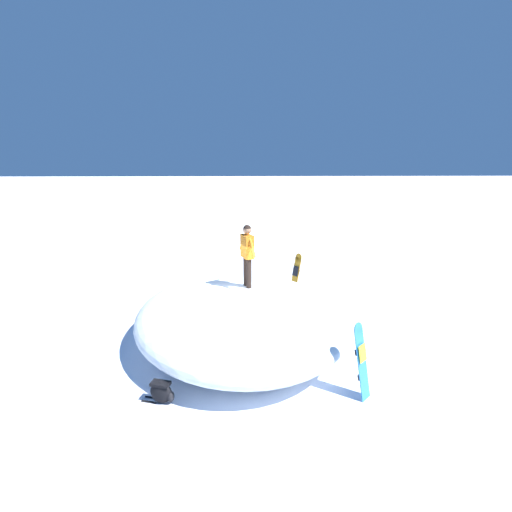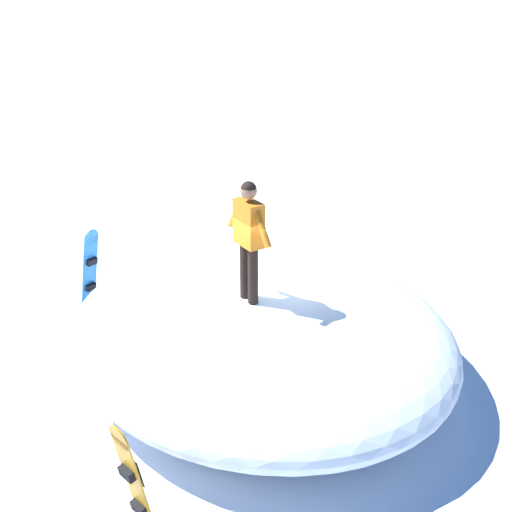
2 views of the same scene
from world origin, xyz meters
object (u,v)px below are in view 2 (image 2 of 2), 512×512
Objects in this scene: snowboard_secondary_upright at (90,269)px; backpack_near at (311,277)px; snowboard_primary_upright at (133,483)px; snowboarder_standing at (249,231)px.

snowboard_secondary_upright is 3.95m from backpack_near.
snowboard_primary_upright is at bearing -122.79° from backpack_near.
snowboarder_standing is at bearing 56.35° from snowboard_primary_upright.
backpack_near is (1.73, 2.77, -2.12)m from snowboarder_standing.
snowboarder_standing is at bearing -121.99° from backpack_near.
backpack_near is at bearing 0.83° from snowboard_secondary_upright.
snowboard_primary_upright reaches higher than backpack_near.
backpack_near is (3.43, 5.32, -0.58)m from snowboard_primary_upright.
backpack_near is (3.91, 0.06, -0.57)m from snowboard_secondary_upright.
snowboard_primary_upright reaches higher than snowboard_secondary_upright.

